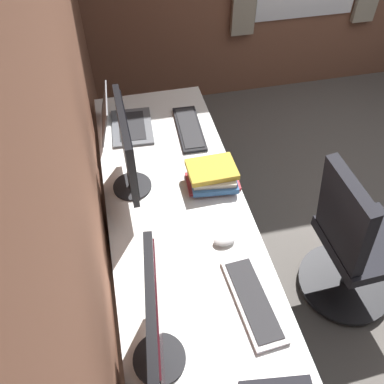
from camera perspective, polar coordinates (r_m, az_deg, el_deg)
wall_back at (r=1.67m, az=-17.18°, el=8.88°), size 4.47×0.10×2.60m
desk at (r=2.03m, az=-1.39°, el=-5.62°), size 2.27×0.70×0.73m
drawer_pedestal at (r=2.35m, az=-2.45°, el=-8.29°), size 0.40×0.51×0.69m
monitor_primary at (r=1.98m, az=-9.03°, el=5.99°), size 0.49×0.20×0.47m
monitor_secondary at (r=1.42m, az=-5.11°, el=-18.42°), size 0.49×0.20×0.47m
laptop_leftmost at (r=2.49m, az=-9.84°, el=9.65°), size 0.36×0.32×0.24m
keyboard_main at (r=1.77m, az=8.51°, el=-14.65°), size 0.43×0.17×0.02m
keyboard_spare at (r=2.48m, az=-0.38°, el=8.85°), size 0.43×0.16×0.02m
mouse_main at (r=1.91m, az=4.54°, el=-6.72°), size 0.06×0.10×0.03m
book_stack_far at (r=2.13m, az=2.90°, el=2.31°), size 0.25×0.28×0.11m
office_chair at (r=2.40m, az=21.47°, el=-6.99°), size 0.56×0.56×0.97m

